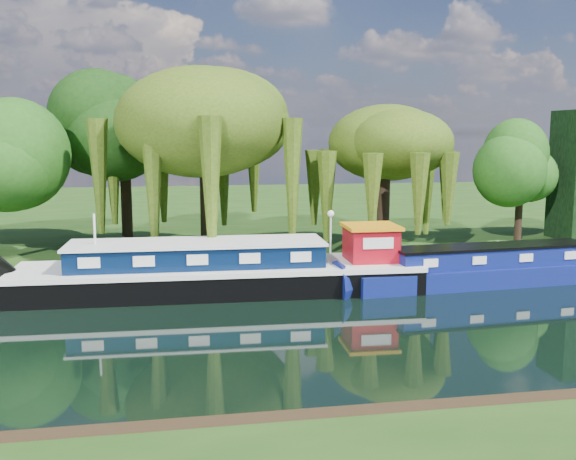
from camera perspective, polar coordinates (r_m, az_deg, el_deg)
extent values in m
plane|color=black|center=(24.55, 8.47, -8.16)|extent=(120.00, 120.00, 0.00)
cube|color=#1B3A0F|center=(57.19, -2.27, 1.74)|extent=(120.00, 52.00, 0.45)
cube|color=black|center=(28.94, -6.05, -4.62)|extent=(17.90, 4.42, 1.19)
cube|color=silver|center=(28.79, -6.07, -3.28)|extent=(18.00, 4.50, 0.22)
cube|color=#061634|center=(28.65, -8.07, -2.17)|extent=(11.11, 3.14, 0.94)
cube|color=silver|center=(28.56, -8.09, -1.13)|extent=(11.31, 3.34, 0.12)
cube|color=maroon|center=(29.70, 7.37, -1.25)|extent=(2.23, 2.23, 1.48)
cube|color=orange|center=(29.57, 7.40, 0.32)|extent=(2.49, 2.49, 0.16)
cylinder|color=silver|center=(28.85, -16.78, -0.94)|extent=(0.10, 0.10, 2.37)
cube|color=navy|center=(31.73, 17.62, -3.93)|extent=(13.90, 3.42, 1.03)
cube|color=navy|center=(31.55, 17.70, -2.25)|extent=(9.74, 2.51, 0.86)
cube|color=black|center=(31.46, 17.74, -1.38)|extent=(9.86, 2.63, 0.11)
cube|color=silver|center=(29.01, 12.58, -2.89)|extent=(0.69, 0.11, 0.37)
cube|color=silver|center=(30.17, 16.66, -2.60)|extent=(0.69, 0.11, 0.37)
cube|color=silver|center=(31.48, 20.41, -2.33)|extent=(0.69, 0.11, 0.37)
cube|color=silver|center=(32.91, 23.85, -2.07)|extent=(0.69, 0.11, 0.37)
imported|color=maroon|center=(30.44, -17.07, -5.16)|extent=(3.40, 2.74, 0.62)
cylinder|color=black|center=(35.38, -7.25, 2.51)|extent=(0.75, 0.75, 5.76)
ellipsoid|color=#334A0F|center=(35.18, -7.38, 9.26)|extent=(8.04, 8.04, 5.20)
cylinder|color=black|center=(36.79, 8.47, 1.67)|extent=(0.63, 0.63, 4.43)
ellipsoid|color=#334A0F|center=(36.55, 8.58, 6.66)|extent=(6.05, 6.05, 3.91)
cylinder|color=black|center=(40.27, -14.23, 4.07)|extent=(0.71, 0.71, 7.20)
ellipsoid|color=black|center=(40.16, -14.38, 8.27)|extent=(5.76, 5.76, 5.76)
cylinder|color=black|center=(42.06, 19.88, 2.43)|extent=(0.40, 0.40, 4.90)
ellipsoid|color=#204A12|center=(41.91, 20.01, 5.15)|extent=(3.92, 3.92, 3.92)
cylinder|color=silver|center=(34.19, 3.80, -0.66)|extent=(0.10, 0.10, 2.20)
sphere|color=white|center=(34.01, 3.82, 1.47)|extent=(0.36, 0.36, 0.36)
cylinder|color=silver|center=(31.38, -14.25, -2.86)|extent=(0.16, 0.16, 1.00)
cylinder|color=silver|center=(31.48, -3.29, -2.57)|extent=(0.16, 0.16, 1.00)
cylinder|color=silver|center=(33.00, 8.88, -2.14)|extent=(0.16, 0.16, 1.00)
cylinder|color=silver|center=(35.37, 18.13, -1.75)|extent=(0.16, 0.16, 1.00)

